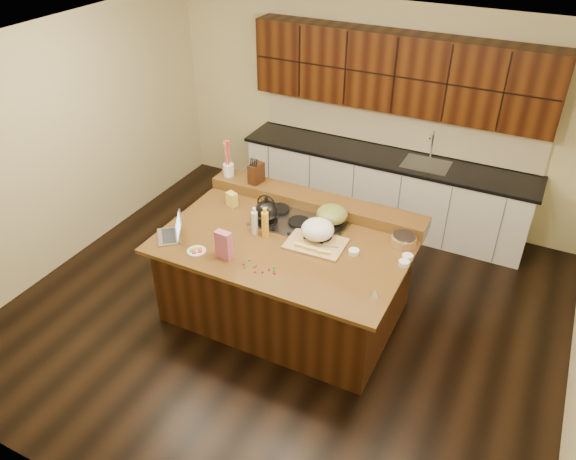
% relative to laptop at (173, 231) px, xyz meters
% --- Properties ---
extents(room, '(5.52, 5.02, 2.72)m').
position_rel_laptop_xyz_m(room, '(1.00, 0.45, 0.37)').
color(room, black).
rests_on(room, ground).
extents(island, '(2.40, 1.60, 0.92)m').
position_rel_laptop_xyz_m(island, '(1.00, 0.45, -0.51)').
color(island, black).
rests_on(island, ground).
extents(back_ledge, '(2.40, 0.30, 0.12)m').
position_rel_laptop_xyz_m(back_ledge, '(1.00, 1.15, 0.00)').
color(back_ledge, black).
rests_on(back_ledge, island).
extents(cooktop, '(0.92, 0.52, 0.05)m').
position_rel_laptop_xyz_m(cooktop, '(1.00, 0.75, -0.04)').
color(cooktop, gray).
rests_on(cooktop, island).
extents(back_counter, '(3.70, 0.66, 2.40)m').
position_rel_laptop_xyz_m(back_counter, '(1.30, 2.67, 0.00)').
color(back_counter, silver).
rests_on(back_counter, ground).
extents(kettle, '(0.27, 0.27, 0.21)m').
position_rel_laptop_xyz_m(kettle, '(0.70, 0.62, 0.09)').
color(kettle, black).
rests_on(kettle, cooktop).
extents(green_bowl, '(0.39, 0.39, 0.17)m').
position_rel_laptop_xyz_m(green_bowl, '(1.30, 0.88, 0.07)').
color(green_bowl, olive).
rests_on(green_bowl, cooktop).
extents(laptop, '(0.39, 0.40, 0.22)m').
position_rel_laptop_xyz_m(laptop, '(0.00, 0.00, 0.00)').
color(laptop, '#B7B7BC').
rests_on(laptop, island).
extents(oil_bottle, '(0.09, 0.09, 0.27)m').
position_rel_laptop_xyz_m(oil_bottle, '(0.80, 0.41, 0.08)').
color(oil_bottle, gold).
rests_on(oil_bottle, island).
extents(vinegar_bottle, '(0.08, 0.08, 0.25)m').
position_rel_laptop_xyz_m(vinegar_bottle, '(0.69, 0.40, 0.07)').
color(vinegar_bottle, silver).
rests_on(vinegar_bottle, island).
extents(wooden_tray, '(0.57, 0.45, 0.22)m').
position_rel_laptop_xyz_m(wooden_tray, '(1.29, 0.55, 0.04)').
color(wooden_tray, tan).
rests_on(wooden_tray, island).
extents(ramekin_a, '(0.13, 0.13, 0.04)m').
position_rel_laptop_xyz_m(ramekin_a, '(2.15, 0.56, -0.04)').
color(ramekin_a, white).
rests_on(ramekin_a, island).
extents(ramekin_b, '(0.12, 0.12, 0.04)m').
position_rel_laptop_xyz_m(ramekin_b, '(2.15, 0.66, -0.04)').
color(ramekin_b, white).
rests_on(ramekin_b, island).
extents(ramekin_c, '(0.11, 0.11, 0.04)m').
position_rel_laptop_xyz_m(ramekin_c, '(1.68, 0.52, -0.04)').
color(ramekin_c, white).
rests_on(ramekin_c, island).
extents(strainer_bowl, '(0.30, 0.30, 0.09)m').
position_rel_laptop_xyz_m(strainer_bowl, '(2.05, 0.87, -0.01)').
color(strainer_bowl, '#996B3F').
rests_on(strainer_bowl, island).
extents(kitchen_timer, '(0.10, 0.10, 0.07)m').
position_rel_laptop_xyz_m(kitchen_timer, '(2.06, 0.02, -0.02)').
color(kitchen_timer, silver).
rests_on(kitchen_timer, island).
extents(pink_bag, '(0.15, 0.09, 0.28)m').
position_rel_laptop_xyz_m(pink_bag, '(0.63, -0.07, 0.08)').
color(pink_bag, '#B95776').
rests_on(pink_bag, island).
extents(candy_plate, '(0.22, 0.22, 0.01)m').
position_rel_laptop_xyz_m(candy_plate, '(0.34, -0.12, -0.05)').
color(candy_plate, white).
rests_on(candy_plate, island).
extents(package_box, '(0.13, 0.11, 0.16)m').
position_rel_laptop_xyz_m(package_box, '(0.20, 0.76, 0.02)').
color(package_box, gold).
rests_on(package_box, island).
extents(utensil_crock, '(0.14, 0.14, 0.14)m').
position_rel_laptop_xyz_m(utensil_crock, '(-0.07, 1.15, 0.13)').
color(utensil_crock, white).
rests_on(utensil_crock, back_ledge).
extents(knife_block, '(0.13, 0.19, 0.22)m').
position_rel_laptop_xyz_m(knife_block, '(0.29, 1.15, 0.17)').
color(knife_block, black).
rests_on(knife_block, back_ledge).
extents(gumdrop_0, '(0.02, 0.02, 0.02)m').
position_rel_laptop_xyz_m(gumdrop_0, '(0.95, -0.06, -0.05)').
color(gumdrop_0, red).
rests_on(gumdrop_0, island).
extents(gumdrop_1, '(0.02, 0.02, 0.02)m').
position_rel_laptop_xyz_m(gumdrop_1, '(0.95, -0.08, -0.05)').
color(gumdrop_1, '#198C26').
rests_on(gumdrop_1, island).
extents(gumdrop_2, '(0.02, 0.02, 0.02)m').
position_rel_laptop_xyz_m(gumdrop_2, '(0.85, -0.09, -0.05)').
color(gumdrop_2, red).
rests_on(gumdrop_2, island).
extents(gumdrop_3, '(0.02, 0.02, 0.02)m').
position_rel_laptop_xyz_m(gumdrop_3, '(1.14, -0.06, -0.05)').
color(gumdrop_3, '#198C26').
rests_on(gumdrop_3, island).
extents(gumdrop_4, '(0.02, 0.02, 0.02)m').
position_rel_laptop_xyz_m(gumdrop_4, '(1.16, -0.09, -0.05)').
color(gumdrop_4, red).
rests_on(gumdrop_4, island).
extents(gumdrop_5, '(0.02, 0.02, 0.02)m').
position_rel_laptop_xyz_m(gumdrop_5, '(1.12, -0.01, -0.05)').
color(gumdrop_5, '#198C26').
rests_on(gumdrop_5, island).
extents(gumdrop_6, '(0.02, 0.02, 0.02)m').
position_rel_laptop_xyz_m(gumdrop_6, '(1.09, -0.06, -0.05)').
color(gumdrop_6, red).
rests_on(gumdrop_6, island).
extents(gumdrop_7, '(0.02, 0.02, 0.02)m').
position_rel_laptop_xyz_m(gumdrop_7, '(0.87, -0.13, -0.05)').
color(gumdrop_7, '#198C26').
rests_on(gumdrop_7, island).
extents(gumdrop_8, '(0.02, 0.02, 0.02)m').
position_rel_laptop_xyz_m(gumdrop_8, '(1.06, -0.12, -0.05)').
color(gumdrop_8, red).
rests_on(gumdrop_8, island).
extents(gumdrop_9, '(0.02, 0.02, 0.02)m').
position_rel_laptop_xyz_m(gumdrop_9, '(0.86, -0.02, -0.05)').
color(gumdrop_9, '#198C26').
rests_on(gumdrop_9, island).
extents(gumdrop_10, '(0.02, 0.02, 0.02)m').
position_rel_laptop_xyz_m(gumdrop_10, '(1.00, -0.15, -0.05)').
color(gumdrop_10, red).
rests_on(gumdrop_10, island).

